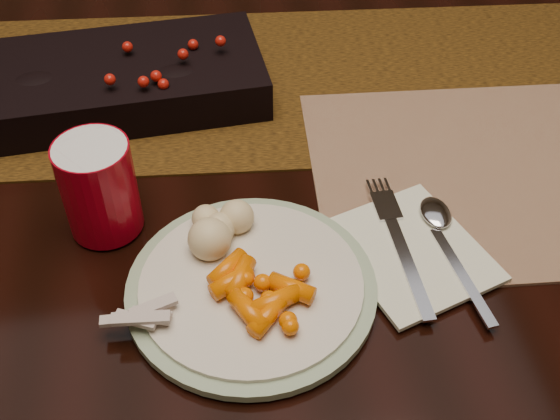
{
  "coord_description": "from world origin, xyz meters",
  "views": [
    {
      "loc": [
        -0.05,
        -0.75,
        1.3
      ],
      "look_at": [
        0.02,
        -0.26,
        0.8
      ],
      "focal_mm": 45.0,
      "sensor_mm": 36.0,
      "label": 1
    }
  ],
  "objects": [
    {
      "name": "floor",
      "position": [
        0.0,
        0.0,
        0.0
      ],
      "size": [
        5.0,
        5.0,
        0.0
      ],
      "primitive_type": "plane",
      "color": "black",
      "rests_on": "ground"
    },
    {
      "name": "dining_table",
      "position": [
        0.0,
        0.0,
        0.38
      ],
      "size": [
        1.8,
        1.0,
        0.75
      ],
      "primitive_type": "cube",
      "color": "black",
      "rests_on": "floor"
    },
    {
      "name": "table_runner",
      "position": [
        -0.05,
        0.05,
        0.75
      ],
      "size": [
        1.81,
        0.52,
        0.0
      ],
      "primitive_type": "cube",
      "rotation": [
        0.0,
        0.0,
        -0.09
      ],
      "color": "black",
      "rests_on": "dining_table"
    },
    {
      "name": "centerpiece",
      "position": [
        -0.14,
        0.03,
        0.79
      ],
      "size": [
        0.37,
        0.21,
        0.07
      ],
      "primitive_type": null,
      "rotation": [
        0.0,
        0.0,
        0.06
      ],
      "color": "black",
      "rests_on": "table_runner"
    },
    {
      "name": "placemat_main",
      "position": [
        0.31,
        -0.19,
        0.75
      ],
      "size": [
        0.48,
        0.37,
        0.0
      ],
      "primitive_type": "cube",
      "rotation": [
        0.0,
        0.0,
        -0.07
      ],
      "color": "brown",
      "rests_on": "dining_table"
    },
    {
      "name": "dinner_plate",
      "position": [
        -0.01,
        -0.32,
        0.76
      ],
      "size": [
        0.28,
        0.28,
        0.01
      ],
      "primitive_type": "cylinder",
      "rotation": [
        0.0,
        0.0,
        -0.16
      ],
      "color": "beige",
      "rests_on": "placemat_main"
    },
    {
      "name": "baby_carrots",
      "position": [
        0.01,
        -0.34,
        0.78
      ],
      "size": [
        0.1,
        0.09,
        0.02
      ],
      "primitive_type": null,
      "rotation": [
        0.0,
        0.0,
        -0.05
      ],
      "color": "#E66000",
      "rests_on": "dinner_plate"
    },
    {
      "name": "mashed_potatoes",
      "position": [
        -0.04,
        -0.26,
        0.79
      ],
      "size": [
        0.08,
        0.07,
        0.04
      ],
      "primitive_type": null,
      "rotation": [
        0.0,
        0.0,
        0.03
      ],
      "color": "beige",
      "rests_on": "dinner_plate"
    },
    {
      "name": "turkey_shreds",
      "position": [
        -0.12,
        -0.34,
        0.78
      ],
      "size": [
        0.07,
        0.06,
        0.02
      ],
      "primitive_type": null,
      "rotation": [
        0.0,
        0.0,
        0.03
      ],
      "color": "#B29D92",
      "rests_on": "dinner_plate"
    },
    {
      "name": "napkin",
      "position": [
        0.16,
        -0.29,
        0.76
      ],
      "size": [
        0.18,
        0.19,
        0.01
      ],
      "primitive_type": "cube",
      "rotation": [
        0.0,
        0.0,
        0.33
      ],
      "color": "beige",
      "rests_on": "placemat_main"
    },
    {
      "name": "fork",
      "position": [
        0.15,
        -0.29,
        0.76
      ],
      "size": [
        0.03,
        0.18,
        0.0
      ],
      "primitive_type": null,
      "rotation": [
        0.0,
        0.0,
        0.01
      ],
      "color": "white",
      "rests_on": "napkin"
    },
    {
      "name": "spoon",
      "position": [
        0.2,
        -0.31,
        0.76
      ],
      "size": [
        0.05,
        0.17,
        0.0
      ],
      "primitive_type": null,
      "rotation": [
        0.0,
        0.0,
        0.12
      ],
      "color": "#BABABA",
      "rests_on": "napkin"
    },
    {
      "name": "red_cup",
      "position": [
        -0.16,
        -0.2,
        0.81
      ],
      "size": [
        0.09,
        0.09,
        0.11
      ],
      "primitive_type": "cylinder",
      "rotation": [
        0.0,
        0.0,
        -0.11
      ],
      "color": "maroon",
      "rests_on": "placemat_main"
    }
  ]
}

